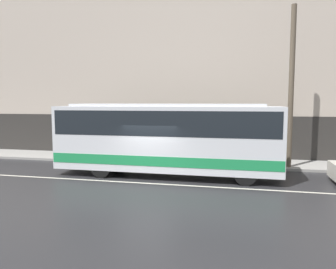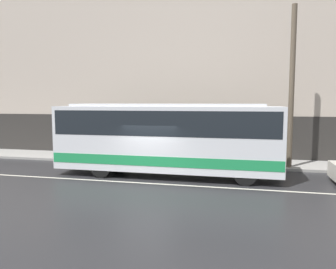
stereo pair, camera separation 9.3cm
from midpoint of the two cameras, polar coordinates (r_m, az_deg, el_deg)
ground_plane at (r=14.48m, az=-3.57°, el=-8.48°), size 60.00×60.00×0.00m
sidewalk at (r=19.62m, az=0.97°, el=-4.50°), size 60.00×2.87×0.14m
building_facade at (r=20.92m, az=1.91°, el=10.22°), size 60.00×0.35×10.77m
lane_stripe at (r=14.48m, az=-3.57°, el=-8.46°), size 54.00×0.14×0.01m
transit_bus at (r=15.65m, az=-0.06°, el=-0.16°), size 10.61×2.55×3.45m
utility_pole_near at (r=18.11m, az=20.87°, el=7.67°), size 0.27×0.27×8.29m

